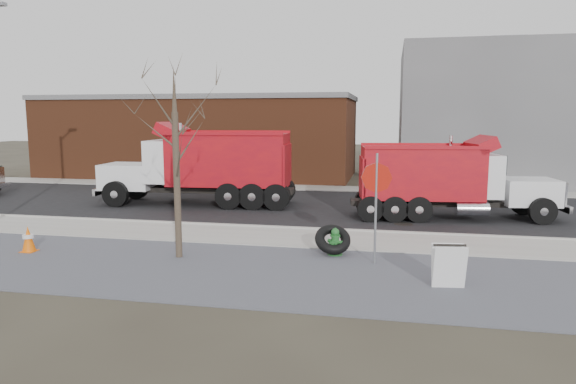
% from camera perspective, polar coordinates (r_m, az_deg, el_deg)
% --- Properties ---
extents(ground, '(120.00, 120.00, 0.00)m').
position_cam_1_polar(ground, '(16.23, 2.22, -5.49)').
color(ground, '#383328').
rests_on(ground, ground).
extents(gravel_verge, '(60.00, 5.00, 0.03)m').
position_cam_1_polar(gravel_verge, '(12.90, -0.29, -9.06)').
color(gravel_verge, slate).
rests_on(gravel_verge, ground).
extents(sidewalk, '(60.00, 2.50, 0.06)m').
position_cam_1_polar(sidewalk, '(16.46, 2.36, -5.19)').
color(sidewalk, '#9E9B93').
rests_on(sidewalk, ground).
extents(curb, '(60.00, 0.15, 0.11)m').
position_cam_1_polar(curb, '(17.71, 3.03, -4.15)').
color(curb, '#9E9B93').
rests_on(curb, ground).
extents(road, '(60.00, 9.40, 0.02)m').
position_cam_1_polar(road, '(22.34, 4.81, -1.68)').
color(road, black).
rests_on(road, ground).
extents(far_sidewalk, '(60.00, 2.00, 0.06)m').
position_cam_1_polar(far_sidewalk, '(27.94, 6.16, 0.34)').
color(far_sidewalk, '#9E9B93').
rests_on(far_sidewalk, ground).
extents(building_grey, '(12.00, 10.00, 8.00)m').
position_cam_1_polar(building_grey, '(34.19, 22.58, 7.88)').
color(building_grey, slate).
rests_on(building_grey, ground).
extents(building_brick, '(20.20, 8.20, 5.30)m').
position_cam_1_polar(building_brick, '(34.90, -9.66, 6.17)').
color(building_brick, brown).
rests_on(building_brick, ground).
extents(bare_tree, '(3.20, 3.20, 5.20)m').
position_cam_1_polar(bare_tree, '(14.17, -12.39, 5.81)').
color(bare_tree, '#382D23').
rests_on(bare_tree, ground).
extents(fire_hydrant, '(0.45, 0.44, 0.80)m').
position_cam_1_polar(fire_hydrant, '(14.54, 5.24, -5.67)').
color(fire_hydrant, '#2A702C').
rests_on(fire_hydrant, ground).
extents(truck_tire, '(1.25, 1.22, 0.85)m').
position_cam_1_polar(truck_tire, '(14.61, 4.99, -5.26)').
color(truck_tire, black).
rests_on(truck_tire, ground).
extents(stop_sign, '(0.80, 0.06, 2.95)m').
position_cam_1_polar(stop_sign, '(13.53, 9.78, 0.24)').
color(stop_sign, gray).
rests_on(stop_sign, ground).
extents(sandwich_board, '(0.78, 0.55, 1.01)m').
position_cam_1_polar(sandwich_board, '(12.27, 17.43, -7.84)').
color(sandwich_board, white).
rests_on(sandwich_board, ground).
extents(traffic_cone_near, '(0.40, 0.40, 0.77)m').
position_cam_1_polar(traffic_cone_near, '(16.61, -26.89, -4.71)').
color(traffic_cone_near, '#F66407').
rests_on(traffic_cone_near, ground).
extents(dump_truck_red_a, '(7.85, 2.97, 3.14)m').
position_cam_1_polar(dump_truck_red_a, '(20.47, 17.06, 1.57)').
color(dump_truck_red_a, black).
rests_on(dump_truck_red_a, ground).
extents(dump_truck_red_b, '(8.64, 3.08, 3.61)m').
position_cam_1_polar(dump_truck_red_b, '(22.97, -9.21, 3.12)').
color(dump_truck_red_b, black).
rests_on(dump_truck_red_b, ground).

